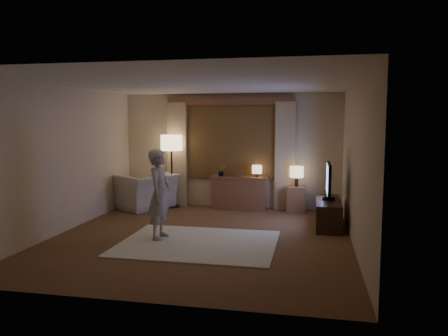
% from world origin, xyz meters
% --- Properties ---
extents(room, '(5.04, 5.54, 2.64)m').
position_xyz_m(room, '(0.00, 0.50, 1.33)').
color(room, brown).
rests_on(room, ground).
extents(rug, '(2.50, 2.00, 0.02)m').
position_xyz_m(rug, '(0.05, -0.40, 0.01)').
color(rug, beige).
rests_on(rug, floor).
extents(sideboard, '(1.20, 0.40, 0.70)m').
position_xyz_m(sideboard, '(0.24, 2.50, 0.35)').
color(sideboard, brown).
rests_on(sideboard, floor).
extents(picture_frame, '(0.16, 0.02, 0.20)m').
position_xyz_m(picture_frame, '(0.24, 2.50, 0.80)').
color(picture_frame, brown).
rests_on(picture_frame, sideboard).
extents(plant, '(0.17, 0.13, 0.30)m').
position_xyz_m(plant, '(-0.16, 2.50, 0.85)').
color(plant, '#999999').
rests_on(plant, sideboard).
extents(table_lamp_sideboard, '(0.22, 0.22, 0.30)m').
position_xyz_m(table_lamp_sideboard, '(0.64, 2.50, 0.90)').
color(table_lamp_sideboard, black).
rests_on(table_lamp_sideboard, sideboard).
extents(floor_lamp, '(0.48, 0.48, 1.66)m').
position_xyz_m(floor_lamp, '(-1.32, 2.43, 1.40)').
color(floor_lamp, black).
rests_on(floor_lamp, floor).
extents(armchair, '(1.52, 1.57, 0.78)m').
position_xyz_m(armchair, '(-1.85, 2.16, 0.39)').
color(armchair, beige).
rests_on(armchair, floor).
extents(side_table, '(0.40, 0.40, 0.56)m').
position_xyz_m(side_table, '(1.52, 2.45, 0.28)').
color(side_table, brown).
rests_on(side_table, floor).
extents(table_lamp_side, '(0.30, 0.30, 0.44)m').
position_xyz_m(table_lamp_side, '(1.52, 2.45, 0.87)').
color(table_lamp_side, black).
rests_on(table_lamp_side, side_table).
extents(tv_stand, '(0.45, 1.40, 0.50)m').
position_xyz_m(tv_stand, '(2.15, 1.24, 0.25)').
color(tv_stand, black).
rests_on(tv_stand, floor).
extents(tv, '(0.24, 0.97, 0.70)m').
position_xyz_m(tv, '(2.15, 1.24, 0.89)').
color(tv, black).
rests_on(tv, tv_stand).
extents(person, '(0.37, 0.55, 1.50)m').
position_xyz_m(person, '(-0.65, -0.26, 0.77)').
color(person, '#B7B2A9').
rests_on(person, rug).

